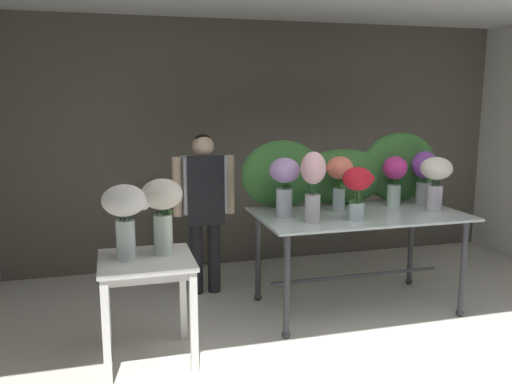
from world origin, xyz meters
TOP-DOWN VIEW (x-y plane):
  - ground_plane at (0.00, 1.62)m, footprint 7.45×7.45m
  - wall_back at (0.00, 3.25)m, footprint 5.73×0.12m
  - display_table_glass at (0.38, 1.61)m, footprint 1.78×1.01m
  - side_table_white at (-1.46, 1.13)m, footprint 0.64×0.63m
  - florist at (-0.84, 2.34)m, footprint 0.58×0.24m
  - foliage_backdrop at (0.45, 2.00)m, footprint 1.95×0.31m
  - vase_violet_freesia at (1.13, 1.79)m, footprint 0.24×0.23m
  - vase_blush_roses at (-0.13, 1.40)m, footprint 0.20×0.20m
  - vase_magenta_carnations at (0.82, 1.79)m, footprint 0.24×0.22m
  - vase_crimson_snapdragons at (0.23, 1.35)m, footprint 0.25×0.24m
  - vase_ivory_stock at (1.05, 1.50)m, footprint 0.27×0.27m
  - vase_coral_anemones at (0.24, 1.72)m, footprint 0.25×0.24m
  - vase_lilac_ranunculus at (-0.29, 1.63)m, footprint 0.26×0.26m
  - vase_white_roses_tall at (-1.59, 1.13)m, footprint 0.32×0.30m
  - vase_cream_lisianthus_tall at (-1.33, 1.19)m, footprint 0.29×0.29m

SIDE VIEW (x-z plane):
  - ground_plane at x=0.00m, z-range 0.00..0.00m
  - side_table_white at x=-1.46m, z-range 0.27..1.03m
  - display_table_glass at x=0.38m, z-range 0.30..1.18m
  - florist at x=-0.84m, z-range 0.17..1.69m
  - vase_white_roses_tall at x=-1.59m, z-range 0.84..1.36m
  - vase_cream_lisianthus_tall at x=-1.33m, z-range 0.83..1.37m
  - vase_magenta_carnations at x=0.82m, z-range 0.92..1.38m
  - vase_crimson_snapdragons at x=0.23m, z-range 0.93..1.37m
  - foliage_backdrop at x=0.45m, z-range 0.84..1.49m
  - vase_violet_freesia at x=1.13m, z-range 0.92..1.42m
  - vase_ivory_stock at x=1.05m, z-range 0.93..1.41m
  - vase_lilac_ranunculus at x=-0.29m, z-range 0.92..1.42m
  - vase_coral_anemones at x=0.24m, z-range 0.95..1.43m
  - vase_blush_roses at x=-0.13m, z-range 0.92..1.48m
  - wall_back at x=0.00m, z-range 0.00..2.66m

